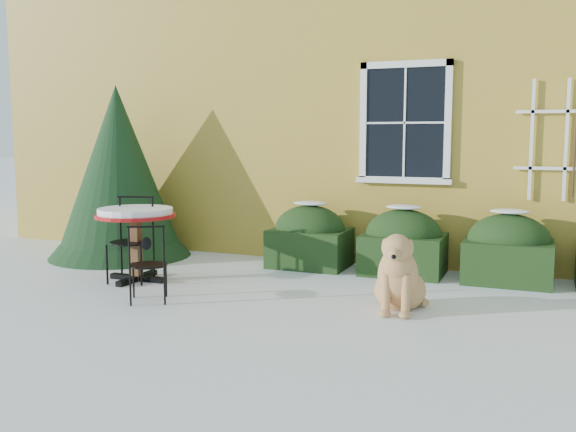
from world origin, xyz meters
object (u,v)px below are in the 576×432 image
at_px(patio_chair_far, 132,239).
at_px(dog, 399,279).
at_px(evergreen_shrub, 119,188).
at_px(bistro_table, 136,220).
at_px(patio_chair_near, 148,263).

xyz_separation_m(patio_chair_far, dog, (3.40, -0.18, -0.18)).
distance_m(evergreen_shrub, dog, 4.84).
distance_m(bistro_table, dog, 3.37).
relative_size(patio_chair_near, dog, 0.89).
distance_m(evergreen_shrub, patio_chair_far, 1.82).
relative_size(bistro_table, dog, 1.02).
bearing_deg(patio_chair_near, dog, 163.77).
bearing_deg(patio_chair_far, dog, -16.37).
xyz_separation_m(evergreen_shrub, patio_chair_far, (1.15, -1.31, -0.50)).
bearing_deg(patio_chair_near, bistro_table, -78.66).
bearing_deg(patio_chair_far, patio_chair_near, -59.35).
bearing_deg(bistro_table, patio_chair_far, -177.51).
distance_m(patio_chair_near, patio_chair_far, 1.15).
bearing_deg(bistro_table, dog, -3.15).
bearing_deg(patio_chair_far, bistro_table, -10.83).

